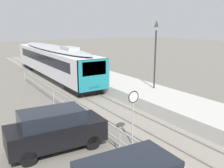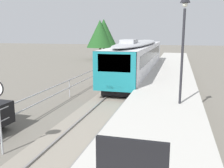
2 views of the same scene
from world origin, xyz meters
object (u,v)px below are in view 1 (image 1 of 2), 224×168
object	(u,v)px
platform_lamp_mid_platform	(156,42)
speed_limit_sign	(133,104)
parked_suv_black	(55,129)
commuter_train	(53,59)

from	to	relation	value
platform_lamp_mid_platform	speed_limit_sign	bearing A→B (deg)	-138.88
speed_limit_sign	parked_suv_black	xyz separation A→B (m)	(-3.48, 1.52, -1.06)
commuter_train	parked_suv_black	distance (m)	17.14
speed_limit_sign	parked_suv_black	distance (m)	3.94
platform_lamp_mid_platform	parked_suv_black	bearing A→B (deg)	-157.99
commuter_train	speed_limit_sign	distance (m)	17.80
platform_lamp_mid_platform	speed_limit_sign	xyz separation A→B (m)	(-6.24, -5.45, -2.50)
commuter_train	speed_limit_sign	world-z (taller)	commuter_train
commuter_train	platform_lamp_mid_platform	distance (m)	13.11
platform_lamp_mid_platform	speed_limit_sign	distance (m)	8.65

